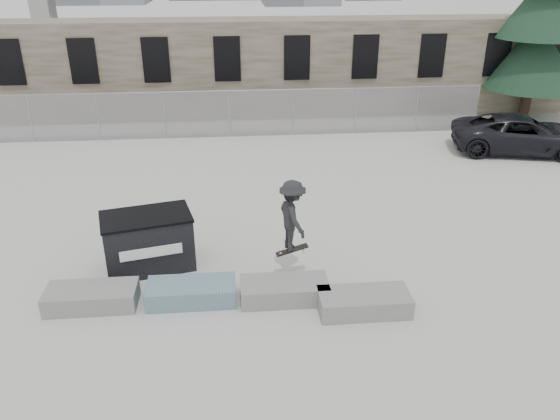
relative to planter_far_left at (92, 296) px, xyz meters
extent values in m
plane|color=#B7B8B2|center=(3.19, -0.03, -0.25)|extent=(120.00, 120.00, 0.00)
cube|color=brown|center=(3.19, 16.22, 2.00)|extent=(36.00, 2.50, 4.50)
cube|color=black|center=(-6.41, 14.95, 2.65)|extent=(1.20, 0.12, 2.00)
cube|color=black|center=(-3.21, 14.95, 2.65)|extent=(1.20, 0.12, 2.00)
cube|color=black|center=(-0.01, 14.95, 2.65)|extent=(1.20, 0.12, 2.00)
cube|color=black|center=(3.19, 14.95, 2.65)|extent=(1.20, 0.12, 2.00)
cube|color=black|center=(6.39, 14.95, 2.65)|extent=(1.20, 0.12, 2.00)
cube|color=black|center=(9.59, 14.95, 2.65)|extent=(1.20, 0.12, 2.00)
cube|color=black|center=(12.79, 14.95, 2.65)|extent=(1.20, 0.12, 2.00)
cube|color=black|center=(15.99, 14.95, 2.65)|extent=(1.20, 0.12, 2.00)
cylinder|color=gray|center=(-5.06, 12.47, 0.75)|extent=(0.06, 0.06, 2.00)
cylinder|color=gray|center=(-2.31, 12.47, 0.75)|extent=(0.06, 0.06, 2.00)
cylinder|color=gray|center=(0.44, 12.47, 0.75)|extent=(0.06, 0.06, 2.00)
cylinder|color=gray|center=(3.19, 12.47, 0.75)|extent=(0.06, 0.06, 2.00)
cylinder|color=gray|center=(5.94, 12.47, 0.75)|extent=(0.06, 0.06, 2.00)
cylinder|color=gray|center=(8.69, 12.47, 0.75)|extent=(0.06, 0.06, 2.00)
cylinder|color=gray|center=(11.44, 12.47, 0.75)|extent=(0.06, 0.06, 2.00)
cylinder|color=gray|center=(14.19, 12.47, 0.75)|extent=(0.06, 0.06, 2.00)
cube|color=#99999E|center=(3.19, 12.47, 0.75)|extent=(22.00, 0.02, 2.00)
cylinder|color=gray|center=(3.19, 12.47, 1.75)|extent=(22.00, 0.04, 0.04)
cube|color=gray|center=(0.00, 0.00, -0.02)|extent=(2.00, 0.90, 0.45)
cube|color=#2D471E|center=(0.00, 0.00, 0.15)|extent=(1.76, 0.66, 0.10)
cube|color=#2B6682|center=(2.22, 0.00, -0.02)|extent=(2.00, 0.90, 0.45)
cube|color=#2D471E|center=(2.22, 0.00, 0.15)|extent=(1.76, 0.66, 0.10)
cube|color=gray|center=(4.32, -0.12, -0.02)|extent=(2.00, 0.90, 0.45)
cube|color=#2D471E|center=(4.32, -0.12, 0.15)|extent=(1.76, 0.66, 0.10)
cube|color=gray|center=(6.02, -0.75, -0.02)|extent=(2.00, 0.90, 0.45)
cube|color=#2D471E|center=(6.02, -0.75, 0.15)|extent=(1.76, 0.66, 0.10)
cube|color=black|center=(1.09, 1.65, 0.44)|extent=(2.35, 1.72, 1.37)
cube|color=black|center=(1.09, 1.65, 1.14)|extent=(2.41, 1.79, 0.06)
cube|color=white|center=(1.24, 1.02, 0.49)|extent=(1.44, 0.36, 0.26)
cylinder|color=#38281E|center=(17.57, 14.50, 0.92)|extent=(0.50, 0.50, 2.33)
cone|color=black|center=(17.57, 14.50, 2.75)|extent=(4.42, 4.42, 3.20)
cone|color=black|center=(17.57, 14.50, 4.95)|extent=(3.89, 3.89, 3.00)
cube|color=gray|center=(-16.81, 54.97, 1.75)|extent=(2.00, 3.00, 4.00)
imported|color=black|center=(14.73, 9.34, 0.49)|extent=(5.73, 3.58, 1.48)
imported|color=black|center=(4.61, 0.92, 1.35)|extent=(0.94, 1.28, 1.77)
cube|color=black|center=(4.61, 0.92, 0.44)|extent=(0.81, 0.31, 0.20)
cylinder|color=beige|center=(4.33, 0.85, 0.39)|extent=(0.06, 0.03, 0.06)
cylinder|color=beige|center=(4.33, 0.99, 0.39)|extent=(0.06, 0.03, 0.06)
cylinder|color=beige|center=(4.89, 0.85, 0.39)|extent=(0.06, 0.03, 0.06)
cylinder|color=beige|center=(4.89, 0.99, 0.39)|extent=(0.06, 0.03, 0.06)
camera|label=1|loc=(3.26, -10.57, 6.90)|focal=35.00mm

